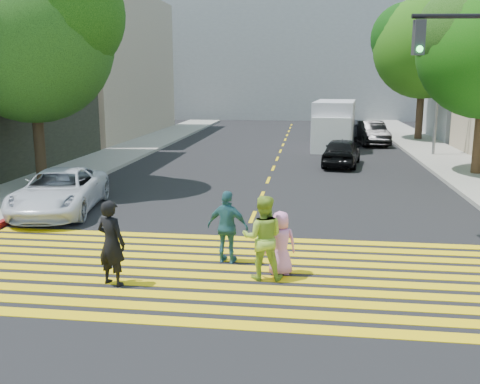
% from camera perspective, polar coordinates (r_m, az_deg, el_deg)
% --- Properties ---
extents(ground, '(120.00, 120.00, 0.00)m').
position_cam_1_polar(ground, '(10.42, -2.16, -11.00)').
color(ground, black).
extents(sidewalk_left, '(3.00, 40.00, 0.15)m').
position_cam_1_polar(sidewalk_left, '(33.28, -10.40, 4.91)').
color(sidewalk_left, gray).
rests_on(sidewalk_left, ground).
extents(sidewalk_right, '(3.00, 60.00, 0.15)m').
position_cam_1_polar(sidewalk_right, '(25.71, 22.84, 2.11)').
color(sidewalk_right, gray).
rests_on(sidewalk_right, ground).
extents(curb_red, '(0.20, 8.00, 0.16)m').
position_cam_1_polar(curb_red, '(18.09, -20.92, -1.55)').
color(curb_red, maroon).
rests_on(curb_red, ground).
extents(crosswalk, '(13.40, 5.30, 0.01)m').
position_cam_1_polar(crosswalk, '(11.58, -1.11, -8.53)').
color(crosswalk, yellow).
rests_on(crosswalk, ground).
extents(lane_line, '(0.12, 34.40, 0.01)m').
position_cam_1_polar(lane_line, '(32.25, 4.48, 4.72)').
color(lane_line, yellow).
rests_on(lane_line, ground).
extents(building_left_tan, '(12.00, 16.00, 10.00)m').
position_cam_1_polar(building_left_tan, '(41.40, -18.25, 12.70)').
color(building_left_tan, tan).
rests_on(building_left_tan, ground).
extents(backdrop_block, '(30.00, 8.00, 12.00)m').
position_cam_1_polar(backdrop_block, '(57.51, 5.96, 13.85)').
color(backdrop_block, gray).
rests_on(backdrop_block, ground).
extents(tree_left, '(7.25, 6.90, 8.49)m').
position_cam_1_polar(tree_left, '(21.23, -21.20, 15.69)').
color(tree_left, '#302418').
rests_on(tree_left, ground).
extents(tree_right_far, '(8.84, 8.60, 9.43)m').
position_cam_1_polar(tree_right_far, '(37.69, 19.23, 14.85)').
color(tree_right_far, '#392516').
rests_on(tree_right_far, ground).
extents(pedestrian_man, '(0.74, 0.61, 1.75)m').
position_cam_1_polar(pedestrian_man, '(10.95, -13.57, -5.31)').
color(pedestrian_man, black).
rests_on(pedestrian_man, ground).
extents(pedestrian_woman, '(0.89, 0.72, 1.76)m').
position_cam_1_polar(pedestrian_woman, '(10.99, 2.45, -4.88)').
color(pedestrian_woman, '#95BB38').
rests_on(pedestrian_woman, ground).
extents(pedestrian_child, '(0.77, 0.62, 1.37)m').
position_cam_1_polar(pedestrian_child, '(11.30, 4.34, -5.47)').
color(pedestrian_child, pink).
rests_on(pedestrian_child, ground).
extents(pedestrian_extra, '(1.03, 0.60, 1.65)m').
position_cam_1_polar(pedestrian_extra, '(11.95, -1.31, -3.76)').
color(pedestrian_extra, '#2B616E').
rests_on(pedestrian_extra, ground).
extents(white_sedan, '(2.90, 5.02, 1.32)m').
position_cam_1_polar(white_sedan, '(17.45, -18.69, 0.09)').
color(white_sedan, silver).
rests_on(white_sedan, ground).
extents(dark_car_near, '(2.18, 4.16, 1.35)m').
position_cam_1_polar(dark_car_near, '(25.81, 10.78, 4.23)').
color(dark_car_near, black).
rests_on(dark_car_near, ground).
extents(silver_car, '(2.80, 5.19, 1.43)m').
position_cam_1_polar(silver_car, '(39.00, 10.58, 6.86)').
color(silver_car, '#A6A9BB').
rests_on(silver_car, ground).
extents(dark_car_parked, '(2.07, 4.60, 1.47)m').
position_cam_1_polar(dark_car_parked, '(34.67, 13.79, 6.13)').
color(dark_car_parked, black).
rests_on(dark_car_parked, ground).
extents(white_van, '(2.79, 6.09, 2.78)m').
position_cam_1_polar(white_van, '(32.26, 9.99, 6.93)').
color(white_van, silver).
rests_on(white_van, ground).
extents(street_lamp, '(1.87, 0.52, 8.30)m').
position_cam_1_polar(street_lamp, '(29.91, 20.19, 12.62)').
color(street_lamp, gray).
rests_on(street_lamp, ground).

